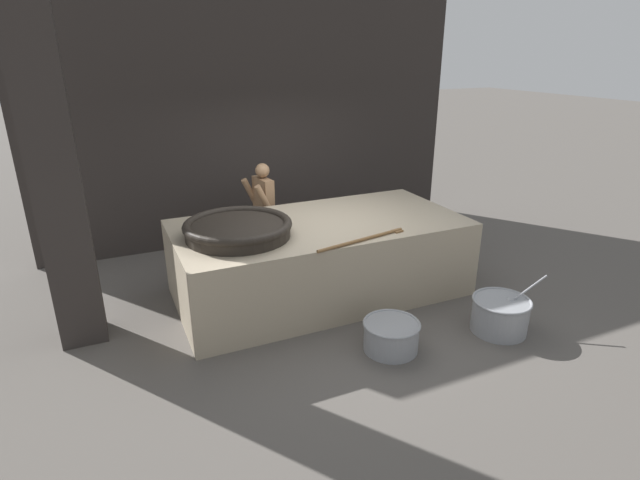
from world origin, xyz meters
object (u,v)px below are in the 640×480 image
at_px(giant_wok_near, 238,228).
at_px(cook, 263,209).
at_px(prep_bowl_vegetables, 500,313).
at_px(prep_bowl_meat, 391,335).

distance_m(giant_wok_near, cook, 1.73).
bearing_deg(cook, prep_bowl_vegetables, 111.68).
xyz_separation_m(giant_wok_near, cook, (0.81, 1.50, -0.29)).
height_order(giant_wok_near, prep_bowl_vegetables, giant_wok_near).
height_order(giant_wok_near, prep_bowl_meat, giant_wok_near).
distance_m(cook, prep_bowl_vegetables, 3.77).
relative_size(giant_wok_near, prep_bowl_meat, 2.05).
bearing_deg(prep_bowl_meat, giant_wok_near, 129.80).
height_order(cook, prep_bowl_meat, cook).
bearing_deg(cook, giant_wok_near, 53.49).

